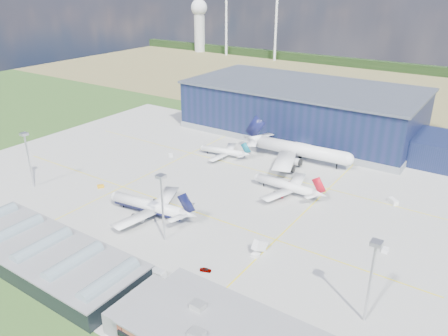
% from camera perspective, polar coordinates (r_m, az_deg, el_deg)
% --- Properties ---
extents(ground, '(600.00, 600.00, 0.00)m').
position_cam_1_polar(ground, '(169.82, -3.63, -3.73)').
color(ground, '#274F1D').
rests_on(ground, ground).
extents(apron, '(220.00, 160.00, 0.08)m').
position_cam_1_polar(apron, '(176.95, -1.66, -2.50)').
color(apron, '#A2A39D').
rests_on(apron, ground).
extents(farmland, '(600.00, 220.00, 0.01)m').
position_cam_1_polar(farmland, '(359.93, 18.48, 9.85)').
color(farmland, olive).
rests_on(farmland, ground).
extents(treeline, '(600.00, 8.00, 8.00)m').
position_cam_1_polar(treeline, '(435.39, 21.67, 12.15)').
color(treeline, black).
rests_on(treeline, ground).
extents(horizon_dressing, '(440.20, 18.00, 70.00)m').
position_cam_1_polar(horizon_dressing, '(503.63, -0.54, 18.54)').
color(horizon_dressing, white).
rests_on(horizon_dressing, ground).
extents(hangar, '(145.00, 62.00, 26.10)m').
position_cam_1_polar(hangar, '(241.22, 10.76, 7.21)').
color(hangar, '#101B36').
rests_on(hangar, ground).
extents(glass_concourse, '(78.00, 23.00, 8.60)m').
position_cam_1_polar(glass_concourse, '(137.33, -21.61, -10.93)').
color(glass_concourse, black).
rests_on(glass_concourse, ground).
extents(light_mast_west, '(2.60, 2.60, 23.00)m').
position_cam_1_polar(light_mast_west, '(187.73, -24.31, 2.01)').
color(light_mast_west, '#BBBDC3').
rests_on(light_mast_west, ground).
extents(light_mast_center, '(2.60, 2.60, 23.00)m').
position_cam_1_polar(light_mast_center, '(136.70, -8.11, -3.79)').
color(light_mast_center, '#BBBDC3').
rests_on(light_mast_center, ground).
extents(light_mast_east, '(2.60, 2.60, 23.00)m').
position_cam_1_polar(light_mast_east, '(109.95, 18.81, -12.36)').
color(light_mast_east, '#BBBDC3').
rests_on(light_mast_east, ground).
extents(airliner_navy, '(40.45, 39.76, 11.91)m').
position_cam_1_polar(airliner_navy, '(156.54, -9.93, -4.11)').
color(airliner_navy, white).
rests_on(airliner_navy, ground).
extents(airliner_red, '(32.82, 32.17, 10.29)m').
position_cam_1_polar(airliner_red, '(171.65, 8.05, -1.71)').
color(airliner_red, white).
rests_on(airliner_red, ground).
extents(airliner_widebody, '(56.92, 55.79, 17.77)m').
position_cam_1_polar(airliner_widebody, '(201.37, 10.11, 3.17)').
color(airliner_widebody, white).
rests_on(airliner_widebody, ground).
extents(airliner_regional, '(30.27, 29.79, 8.62)m').
position_cam_1_polar(airliner_regional, '(205.57, -0.15, 2.62)').
color(airliner_regional, white).
rests_on(airliner_regional, ground).
extents(gse_tug_b, '(2.94, 3.16, 1.14)m').
position_cam_1_polar(gse_tug_b, '(183.13, -15.81, -2.32)').
color(gse_tug_b, orange).
rests_on(gse_tug_b, ground).
extents(gse_cart_a, '(1.85, 2.70, 1.15)m').
position_cam_1_polar(gse_cart_a, '(145.83, 20.32, -10.03)').
color(gse_cart_a, white).
rests_on(gse_cart_a, ground).
extents(gse_van_b, '(4.48, 4.30, 1.96)m').
position_cam_1_polar(gse_van_b, '(175.68, 21.21, -4.08)').
color(gse_van_b, white).
rests_on(gse_van_b, ground).
extents(gse_cart_b, '(3.25, 3.24, 1.19)m').
position_cam_1_polar(gse_cart_b, '(208.64, -6.98, 1.66)').
color(gse_cart_b, white).
rests_on(gse_cart_b, ground).
extents(gse_van_c, '(5.23, 2.82, 2.43)m').
position_cam_1_polar(gse_van_c, '(127.81, -8.78, -13.50)').
color(gse_van_c, white).
rests_on(gse_van_c, ground).
extents(airstair, '(2.94, 5.35, 3.24)m').
position_cam_1_polar(airstair, '(136.55, 4.68, -10.38)').
color(airstair, white).
rests_on(airstair, ground).
extents(car_a, '(3.60, 2.49, 1.14)m').
position_cam_1_polar(car_a, '(129.09, -2.42, -13.14)').
color(car_a, '#99999E').
rests_on(car_a, ground).
extents(car_b, '(3.93, 2.70, 1.23)m').
position_cam_1_polar(car_b, '(125.32, -8.31, -14.67)').
color(car_b, '#99999E').
rests_on(car_b, ground).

